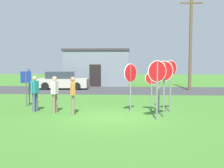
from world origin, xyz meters
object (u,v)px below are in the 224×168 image
Objects in this scene: stop_sign_far_back at (152,85)px; stop_sign_rear_right at (131,79)px; stop_sign_center_cluster at (159,80)px; person_in_teal at (55,92)px; stop_sign_nearest at (159,82)px; info_panel_leftmost at (29,80)px; stop_sign_rear_left at (157,79)px; stop_sign_leaning_left at (164,78)px; info_panel_middle at (26,82)px; parked_car_on_street at (62,81)px; stop_sign_tallest at (171,77)px; person_on_left at (34,91)px; person_holding_notes at (73,93)px; utility_pole at (191,41)px.

stop_sign_rear_right is (-0.99, -0.17, 0.31)m from stop_sign_far_back.
person_in_teal is (-4.79, -0.12, -0.56)m from stop_sign_center_cluster.
stop_sign_nearest is 1.02× the size of info_panel_leftmost.
stop_sign_nearest is (0.41, 2.83, -0.31)m from stop_sign_rear_left.
person_in_teal is at bearing 169.97° from stop_sign_leaning_left.
info_panel_middle is (-6.86, 2.49, -0.38)m from stop_sign_leaning_left.
parked_car_on_street is at bearing 123.03° from stop_sign_far_back.
stop_sign_tallest is at bearing -8.55° from info_panel_middle.
info_panel_leftmost reaches higher than person_in_teal.
stop_sign_center_cluster is at bearing -17.15° from info_panel_leftmost.
stop_sign_rear_left reaches higher than person_on_left.
stop_sign_rear_right is 1.23× the size of info_panel_middle.
stop_sign_center_cluster is at bearing -12.30° from stop_sign_rear_right.
stop_sign_leaning_left reaches higher than parked_car_on_street.
stop_sign_leaning_left is 6.07m from person_on_left.
parked_car_on_street is 10.89m from person_on_left.
stop_sign_tallest is at bearing -2.92° from stop_sign_far_back.
stop_sign_rear_left reaches higher than stop_sign_center_cluster.
person_in_teal reaches higher than parked_car_on_street.
stop_sign_far_back is 1.02× the size of info_panel_middle.
stop_sign_leaning_left is 4.05m from person_holding_notes.
stop_sign_far_back is 1.13× the size of person_holding_notes.
stop_sign_leaning_left is at bearing -19.96° from info_panel_middle.
stop_sign_rear_right is (-1.46, -1.08, 0.21)m from stop_sign_nearest.
parked_car_on_street is 2.18× the size of stop_sign_nearest.
stop_sign_far_back is 1.06m from stop_sign_rear_right.
stop_sign_rear_left reaches higher than info_panel_middle.
utility_pole is 3.91× the size of info_panel_leftmost.
info_panel_leftmost reaches higher than stop_sign_far_back.
stop_sign_rear_left is at bearing -24.55° from info_panel_middle.
utility_pole is 10.77m from stop_sign_tallest.
stop_sign_far_back is at bearing -56.97° from parked_car_on_street.
stop_sign_center_cluster is 4.82m from person_in_teal.
person_on_left is (-9.49, -10.33, -3.04)m from utility_pole.
info_panel_middle is (-1.96, 1.62, 0.33)m from person_in_teal.
info_panel_leftmost is at bearing 138.26° from person_holding_notes.
stop_sign_leaning_left is (0.40, -1.43, 0.40)m from stop_sign_far_back.
utility_pole is 13.67m from person_holding_notes.
utility_pole is at bearing 64.06° from stop_sign_rear_right.
utility_pole reaches higher than person_in_teal.
stop_sign_nearest is at bearing 82.65° from stop_sign_center_cluster.
info_panel_middle is (-7.33, 1.10, -0.38)m from stop_sign_tallest.
person_holding_notes is at bearing 165.57° from stop_sign_rear_left.
stop_sign_leaning_left is 1.05× the size of stop_sign_rear_right.
stop_sign_center_cluster is 1.11× the size of stop_sign_nearest.
stop_sign_center_cluster is (-3.66, -10.45, -2.51)m from utility_pole.
stop_sign_nearest is 0.88× the size of stop_sign_rear_right.
parked_car_on_street is 2.57× the size of person_in_teal.
stop_sign_tallest reaches higher than stop_sign_rear_right.
person_holding_notes is at bearing -74.17° from parked_car_on_street.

